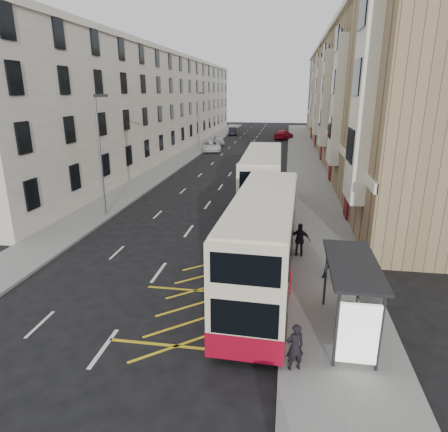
% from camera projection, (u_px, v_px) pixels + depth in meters
% --- Properties ---
extents(ground, '(200.00, 200.00, 0.00)m').
position_uv_depth(ground, '(127.00, 317.00, 15.41)').
color(ground, black).
rests_on(ground, ground).
extents(pavement_right, '(4.00, 120.00, 0.15)m').
position_uv_depth(pavement_right, '(307.00, 172.00, 42.45)').
color(pavement_right, slate).
rests_on(pavement_right, ground).
extents(pavement_left, '(3.00, 120.00, 0.15)m').
position_uv_depth(pavement_left, '(167.00, 168.00, 44.77)').
color(pavement_left, slate).
rests_on(pavement_left, ground).
extents(kerb_right, '(0.25, 120.00, 0.15)m').
position_uv_depth(kerb_right, '(288.00, 171.00, 42.75)').
color(kerb_right, gray).
rests_on(kerb_right, ground).
extents(kerb_left, '(0.25, 120.00, 0.15)m').
position_uv_depth(kerb_left, '(179.00, 168.00, 44.55)').
color(kerb_left, gray).
rests_on(kerb_left, ground).
extents(road_markings, '(10.00, 110.00, 0.01)m').
position_uv_depth(road_markings, '(247.00, 151.00, 57.80)').
color(road_markings, silver).
rests_on(road_markings, ground).
extents(terrace_right, '(10.75, 79.00, 15.25)m').
position_uv_depth(terrace_right, '(358.00, 97.00, 53.67)').
color(terrace_right, '#957D56').
rests_on(terrace_right, ground).
extents(terrace_left, '(9.18, 79.00, 13.25)m').
position_uv_depth(terrace_left, '(157.00, 104.00, 58.33)').
color(terrace_left, silver).
rests_on(terrace_left, ground).
extents(bus_shelter, '(1.65, 4.25, 2.70)m').
position_uv_depth(bus_shelter, '(358.00, 288.00, 13.15)').
color(bus_shelter, black).
rests_on(bus_shelter, pavement_right).
extents(guard_railing, '(0.06, 6.56, 1.01)m').
position_uv_depth(guard_railing, '(291.00, 250.00, 19.63)').
color(guard_railing, '#B41F2E').
rests_on(guard_railing, pavement_right).
extents(street_lamp_near, '(0.93, 0.18, 8.00)m').
position_uv_depth(street_lamp_near, '(100.00, 150.00, 26.27)').
color(street_lamp_near, slate).
rests_on(street_lamp_near, pavement_left).
extents(street_lamp_far, '(0.93, 0.18, 8.00)m').
position_uv_depth(street_lamp_far, '(199.00, 119.00, 54.54)').
color(street_lamp_far, slate).
rests_on(street_lamp_far, pavement_left).
extents(double_decker_front, '(2.84, 10.80, 4.27)m').
position_uv_depth(double_decker_front, '(263.00, 244.00, 16.79)').
color(double_decker_front, beige).
rests_on(double_decker_front, ground).
extents(double_decker_rear, '(2.72, 10.97, 4.36)m').
position_uv_depth(double_decker_rear, '(262.00, 182.00, 28.00)').
color(double_decker_rear, beige).
rests_on(double_decker_rear, ground).
extents(pedestrian_near, '(0.67, 0.56, 1.56)m').
position_uv_depth(pedestrian_near, '(295.00, 347.00, 12.07)').
color(pedestrian_near, black).
rests_on(pedestrian_near, pavement_right).
extents(pedestrian_mid, '(0.88, 0.72, 1.67)m').
position_uv_depth(pedestrian_mid, '(332.00, 261.00, 18.01)').
color(pedestrian_mid, black).
rests_on(pedestrian_mid, pavement_right).
extents(pedestrian_far, '(1.06, 0.52, 1.76)m').
position_uv_depth(pedestrian_far, '(300.00, 240.00, 20.47)').
color(pedestrian_far, black).
rests_on(pedestrian_far, pavement_right).
extents(white_van, '(3.71, 5.79, 1.49)m').
position_uv_depth(white_van, '(211.00, 146.00, 57.48)').
color(white_van, silver).
rests_on(white_van, ground).
extents(car_silver, '(2.74, 4.48, 1.43)m').
position_uv_depth(car_silver, '(219.00, 140.00, 64.17)').
color(car_silver, '#A7ABB0').
rests_on(car_silver, ground).
extents(car_dark, '(2.11, 4.61, 1.47)m').
position_uv_depth(car_dark, '(233.00, 131.00, 78.36)').
color(car_dark, black).
rests_on(car_dark, ground).
extents(car_red, '(3.81, 5.82, 1.57)m').
position_uv_depth(car_red, '(284.00, 135.00, 71.70)').
color(car_red, '#AD0B20').
rests_on(car_red, ground).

